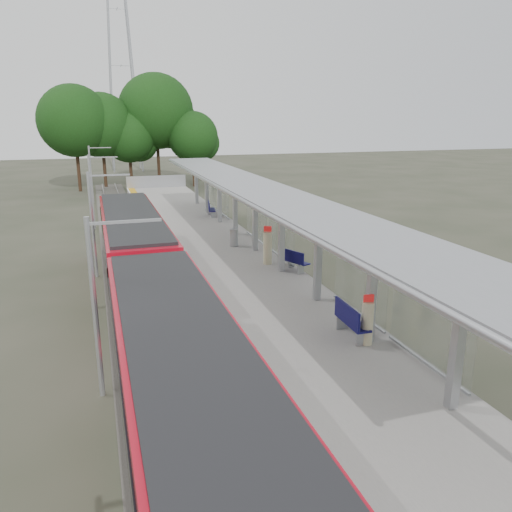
{
  "coord_description": "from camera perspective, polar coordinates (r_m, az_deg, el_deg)",
  "views": [
    {
      "loc": [
        -5.99,
        -6.96,
        7.99
      ],
      "look_at": [
        0.25,
        12.42,
        2.3
      ],
      "focal_mm": 35.0,
      "sensor_mm": 36.0,
      "label": 1
    }
  ],
  "objects": [
    {
      "name": "bench_near",
      "position": [
        16.66,
        10.69,
        -7.19
      ],
      "size": [
        0.56,
        1.71,
        1.16
      ],
      "rotation": [
        0.0,
        0.0,
        -0.03
      ],
      "color": "#110F4F",
      "rests_on": "platform"
    },
    {
      "name": "tactile_strip",
      "position": [
        28.06,
        -10.25,
        0.96
      ],
      "size": [
        0.6,
        50.0,
        0.02
      ],
      "primitive_type": "cube",
      "color": "gold",
      "rests_on": "platform"
    },
    {
      "name": "platform",
      "position": [
        28.61,
        -5.14,
        0.38
      ],
      "size": [
        6.0,
        50.0,
        1.0
      ],
      "primitive_type": "cube",
      "color": "gray",
      "rests_on": "ground"
    },
    {
      "name": "canopy",
      "position": [
        24.65,
        0.32,
        6.77
      ],
      "size": [
        3.27,
        38.0,
        3.66
      ],
      "color": "#9EA0A5",
      "rests_on": "platform"
    },
    {
      "name": "trackbed",
      "position": [
        28.12,
        -14.09,
        -1.12
      ],
      "size": [
        3.0,
        70.0,
        0.24
      ],
      "primitive_type": "cube",
      "color": "#59544C",
      "rests_on": "ground"
    },
    {
      "name": "bench_mid",
      "position": [
        23.45,
        4.41,
        -0.45
      ],
      "size": [
        1.0,
        1.49,
        0.98
      ],
      "rotation": [
        0.0,
        0.0,
        0.42
      ],
      "color": "#110F4F",
      "rests_on": "platform"
    },
    {
      "name": "train",
      "position": [
        17.94,
        -12.09,
        -4.08
      ],
      "size": [
        2.74,
        27.6,
        3.62
      ],
      "color": "black",
      "rests_on": "ground"
    },
    {
      "name": "litter_bin",
      "position": [
        27.87,
        -2.56,
        2.11
      ],
      "size": [
        0.51,
        0.51,
        0.98
      ],
      "primitive_type": "cylinder",
      "rotation": [
        0.0,
        0.0,
        -0.06
      ],
      "color": "#9EA0A5",
      "rests_on": "platform"
    },
    {
      "name": "info_pillar_near",
      "position": [
        16.26,
        12.59,
        -7.45
      ],
      "size": [
        0.37,
        0.37,
        1.66
      ],
      "rotation": [
        0.0,
        0.0,
        -0.17
      ],
      "color": "beige",
      "rests_on": "platform"
    },
    {
      "name": "info_pillar_far",
      "position": [
        24.39,
        1.33,
        0.97
      ],
      "size": [
        0.43,
        0.43,
        1.9
      ],
      "rotation": [
        0.0,
        0.0,
        -0.43
      ],
      "color": "beige",
      "rests_on": "platform"
    },
    {
      "name": "end_fence",
      "position": [
        52.64,
        -11.31,
        8.35
      ],
      "size": [
        6.0,
        0.1,
        1.2
      ],
      "primitive_type": "cube",
      "color": "#9EA0A5",
      "rests_on": "platform"
    },
    {
      "name": "catenary_masts",
      "position": [
        26.45,
        -18.04,
        3.78
      ],
      "size": [
        2.08,
        48.16,
        5.4
      ],
      "color": "#9EA0A5",
      "rests_on": "ground"
    },
    {
      "name": "bench_far",
      "position": [
        36.59,
        -5.22,
        5.43
      ],
      "size": [
        0.74,
        1.61,
        1.06
      ],
      "rotation": [
        0.0,
        0.0,
        -0.18
      ],
      "color": "#110F4F",
      "rests_on": "platform"
    },
    {
      "name": "pylon",
      "position": [
        80.86,
        -15.39,
        22.93
      ],
      "size": [
        8.0,
        4.0,
        38.0
      ],
      "primitive_type": null,
      "color": "#9EA0A5",
      "rests_on": "ground"
    },
    {
      "name": "tree_cluster",
      "position": [
        60.18,
        -14.45,
        14.64
      ],
      "size": [
        19.65,
        10.8,
        12.98
      ],
      "color": "#382316",
      "rests_on": "ground"
    }
  ]
}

